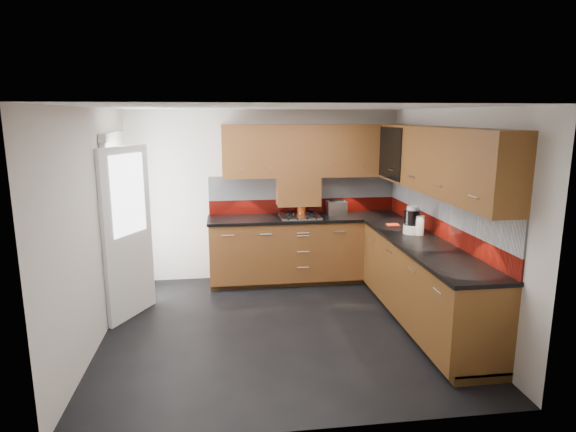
{
  "coord_description": "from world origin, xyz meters",
  "views": [
    {
      "loc": [
        -0.58,
        -4.96,
        2.32
      ],
      "look_at": [
        0.17,
        0.65,
        1.13
      ],
      "focal_mm": 30.0,
      "sensor_mm": 36.0,
      "label": 1
    }
  ],
  "objects": [
    {
      "name": "countertop",
      "position": [
        1.05,
        0.7,
        0.92
      ],
      "size": [
        2.72,
        3.22,
        0.04
      ],
      "color": "black",
      "rests_on": "base_cabinets"
    },
    {
      "name": "base_cabinets",
      "position": [
        1.07,
        0.72,
        0.44
      ],
      "size": [
        2.7,
        3.2,
        0.95
      ],
      "color": "brown",
      "rests_on": "room"
    },
    {
      "name": "utensil_pot",
      "position": [
        0.5,
        1.64,
        1.04
      ],
      "size": [
        0.12,
        0.12,
        0.43
      ],
      "color": "#D84C14",
      "rests_on": "countertop"
    },
    {
      "name": "room",
      "position": [
        0.0,
        0.0,
        1.5
      ],
      "size": [
        4.0,
        3.8,
        2.64
      ],
      "color": "black"
    },
    {
      "name": "toaster",
      "position": [
        0.99,
        1.59,
        1.04
      ],
      "size": [
        0.28,
        0.18,
        0.2
      ],
      "color": "silver",
      "rests_on": "countertop"
    },
    {
      "name": "gas_hob",
      "position": [
        0.45,
        1.47,
        0.95
      ],
      "size": [
        0.55,
        0.49,
        0.04
      ],
      "color": "silver",
      "rests_on": "countertop"
    },
    {
      "name": "backsplash",
      "position": [
        1.28,
        0.93,
        1.21
      ],
      "size": [
        2.7,
        3.2,
        0.54
      ],
      "color": "maroon",
      "rests_on": "countertop"
    },
    {
      "name": "orange_cloth",
      "position": [
        1.54,
        0.78,
        0.95
      ],
      "size": [
        0.16,
        0.14,
        0.02
      ],
      "primitive_type": "cube",
      "rotation": [
        0.0,
        0.0,
        -0.05
      ],
      "color": "red",
      "rests_on": "countertop"
    },
    {
      "name": "extractor_hood",
      "position": [
        0.45,
        1.64,
        1.28
      ],
      "size": [
        0.6,
        0.33,
        0.4
      ],
      "primitive_type": "cube",
      "color": "brown",
      "rests_on": "room"
    },
    {
      "name": "back_door",
      "position": [
        -1.78,
        0.75,
        1.03
      ],
      "size": [
        0.42,
        1.19,
        2.04
      ],
      "color": "white",
      "rests_on": "room"
    },
    {
      "name": "food_processor",
      "position": [
        1.62,
        0.36,
        1.09
      ],
      "size": [
        0.2,
        0.2,
        0.33
      ],
      "color": "white",
      "rests_on": "countertop"
    },
    {
      "name": "paper_towel",
      "position": [
        1.68,
        0.29,
        1.05
      ],
      "size": [
        0.12,
        0.12,
        0.23
      ],
      "primitive_type": "cylinder",
      "rotation": [
        0.0,
        0.0,
        0.06
      ],
      "color": "white",
      "rests_on": "countertop"
    },
    {
      "name": "upper_cabinets",
      "position": [
        1.23,
        0.78,
        1.84
      ],
      "size": [
        2.5,
        3.2,
        0.72
      ],
      "color": "brown",
      "rests_on": "room"
    },
    {
      "name": "glass_cabinet",
      "position": [
        1.71,
        1.07,
        1.87
      ],
      "size": [
        0.32,
        0.8,
        0.66
      ],
      "color": "black",
      "rests_on": "room"
    }
  ]
}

